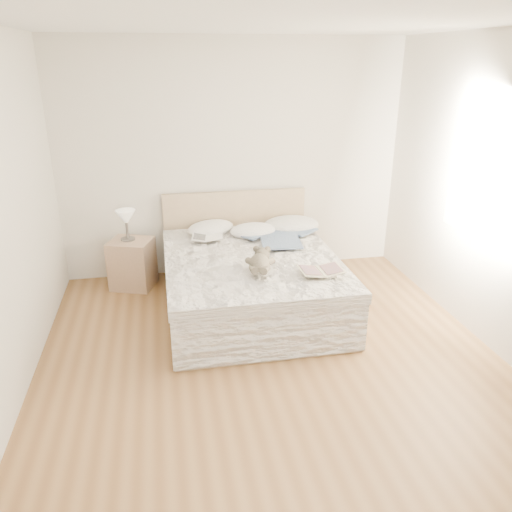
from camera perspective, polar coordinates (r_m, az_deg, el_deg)
name	(u,v)px	position (r m, az deg, el deg)	size (l,w,h in m)	color
floor	(275,369)	(4.35, 2.17, -12.75)	(4.00, 4.50, 0.00)	brown
ceiling	(281,18)	(3.60, 2.83, 25.50)	(4.00, 4.50, 0.00)	white
wall_back	(233,161)	(5.91, -2.62, 10.85)	(4.00, 0.02, 2.70)	silver
wall_front	(429,410)	(1.86, 19.13, -16.30)	(4.00, 0.02, 2.70)	silver
window	(492,183)	(4.83, 25.41, 7.55)	(0.02, 1.30, 1.10)	white
bed	(250,279)	(5.22, -0.71, -2.66)	(1.72, 2.14, 1.00)	tan
nightstand	(132,264)	(5.85, -13.95, -0.84)	(0.45, 0.40, 0.56)	#A08266
table_lamp	(126,219)	(5.70, -14.63, 4.14)	(0.24, 0.24, 0.34)	#4D4842
pillow_left	(211,228)	(5.76, -5.19, 3.18)	(0.56, 0.39, 0.17)	white
pillow_middle	(253,231)	(5.66, -0.34, 2.93)	(0.53, 0.37, 0.16)	white
pillow_right	(291,225)	(5.87, 4.04, 3.58)	(0.66, 0.46, 0.20)	silver
blouse	(280,239)	(5.43, 2.75, 1.97)	(0.66, 0.70, 0.03)	#405576
photo_book	(207,238)	(5.48, -5.58, 2.10)	(0.35, 0.24, 0.03)	white
childrens_book	(321,271)	(4.64, 7.41, -1.71)	(0.41, 0.28, 0.03)	beige
teddy_bear	(259,269)	(4.59, 0.39, -1.51)	(0.24, 0.34, 0.18)	#605848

